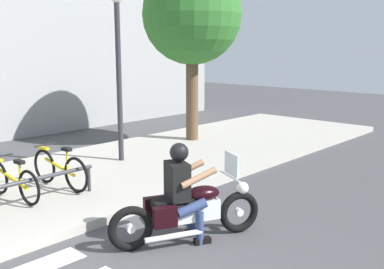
{
  "coord_description": "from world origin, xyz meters",
  "views": [
    {
      "loc": [
        -2.63,
        -3.35,
        2.71
      ],
      "look_at": [
        3.12,
        1.93,
        1.19
      ],
      "focal_mm": 42.17,
      "sensor_mm": 36.0,
      "label": 1
    }
  ],
  "objects_px": {
    "bicycle_2": "(13,181)",
    "street_lamp": "(118,61)",
    "motorcycle": "(188,210)",
    "rider": "(183,186)",
    "bike_rack": "(2,189)",
    "bicycle_3": "(60,169)",
    "tree_near_rack": "(192,16)"
  },
  "relations": [
    {
      "from": "bicycle_2",
      "to": "street_lamp",
      "type": "xyz_separation_m",
      "value": [
        2.97,
        0.82,
        1.91
      ]
    },
    {
      "from": "motorcycle",
      "to": "bicycle_2",
      "type": "height_order",
      "value": "motorcycle"
    },
    {
      "from": "rider",
      "to": "bike_rack",
      "type": "distance_m",
      "value": 2.89
    },
    {
      "from": "bicycle_2",
      "to": "bike_rack",
      "type": "relative_size",
      "value": 0.48
    },
    {
      "from": "bicycle_3",
      "to": "tree_near_rack",
      "type": "relative_size",
      "value": 0.33
    },
    {
      "from": "bike_rack",
      "to": "tree_near_rack",
      "type": "relative_size",
      "value": 0.67
    },
    {
      "from": "bicycle_2",
      "to": "bicycle_3",
      "type": "xyz_separation_m",
      "value": [
        0.89,
        -0.0,
        0.02
      ]
    },
    {
      "from": "motorcycle",
      "to": "bicycle_2",
      "type": "relative_size",
      "value": 1.35
    },
    {
      "from": "motorcycle",
      "to": "bike_rack",
      "type": "bearing_deg",
      "value": 120.23
    },
    {
      "from": "bicycle_2",
      "to": "bicycle_3",
      "type": "distance_m",
      "value": 0.89
    },
    {
      "from": "bicycle_3",
      "to": "street_lamp",
      "type": "distance_m",
      "value": 2.93
    },
    {
      "from": "bicycle_3",
      "to": "street_lamp",
      "type": "relative_size",
      "value": 0.41
    },
    {
      "from": "bike_rack",
      "to": "street_lamp",
      "type": "distance_m",
      "value": 4.11
    },
    {
      "from": "bicycle_2",
      "to": "street_lamp",
      "type": "relative_size",
      "value": 0.4
    },
    {
      "from": "motorcycle",
      "to": "bicycle_3",
      "type": "xyz_separation_m",
      "value": [
        -0.15,
        3.09,
        0.05
      ]
    },
    {
      "from": "motorcycle",
      "to": "bike_rack",
      "type": "height_order",
      "value": "motorcycle"
    },
    {
      "from": "bicycle_2",
      "to": "bike_rack",
      "type": "xyz_separation_m",
      "value": [
        -0.44,
        -0.55,
        0.08
      ]
    },
    {
      "from": "street_lamp",
      "to": "bicycle_3",
      "type": "bearing_deg",
      "value": -158.55
    },
    {
      "from": "bike_rack",
      "to": "street_lamp",
      "type": "bearing_deg",
      "value": 21.88
    },
    {
      "from": "bike_rack",
      "to": "tree_near_rack",
      "type": "xyz_separation_m",
      "value": [
        6.26,
        1.77,
        2.97
      ]
    },
    {
      "from": "bicycle_2",
      "to": "tree_near_rack",
      "type": "distance_m",
      "value": 6.67
    },
    {
      "from": "rider",
      "to": "tree_near_rack",
      "type": "xyz_separation_m",
      "value": [
        4.84,
        4.27,
        2.71
      ]
    },
    {
      "from": "rider",
      "to": "bicycle_3",
      "type": "distance_m",
      "value": 3.07
    },
    {
      "from": "rider",
      "to": "bike_rack",
      "type": "height_order",
      "value": "rider"
    },
    {
      "from": "rider",
      "to": "street_lamp",
      "type": "height_order",
      "value": "street_lamp"
    },
    {
      "from": "motorcycle",
      "to": "tree_near_rack",
      "type": "bearing_deg",
      "value": 42.07
    },
    {
      "from": "motorcycle",
      "to": "street_lamp",
      "type": "bearing_deg",
      "value": 63.71
    },
    {
      "from": "rider",
      "to": "bike_rack",
      "type": "bearing_deg",
      "value": 119.41
    },
    {
      "from": "motorcycle",
      "to": "rider",
      "type": "xyz_separation_m",
      "value": [
        -0.07,
        0.04,
        0.37
      ]
    },
    {
      "from": "street_lamp",
      "to": "tree_near_rack",
      "type": "xyz_separation_m",
      "value": [
        2.84,
        0.4,
        1.13
      ]
    },
    {
      "from": "motorcycle",
      "to": "tree_near_rack",
      "type": "xyz_separation_m",
      "value": [
        4.78,
        4.31,
        3.07
      ]
    },
    {
      "from": "bicycle_2",
      "to": "tree_near_rack",
      "type": "bearing_deg",
      "value": 11.81
    }
  ]
}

